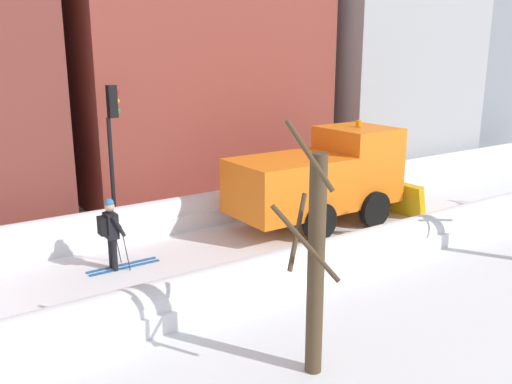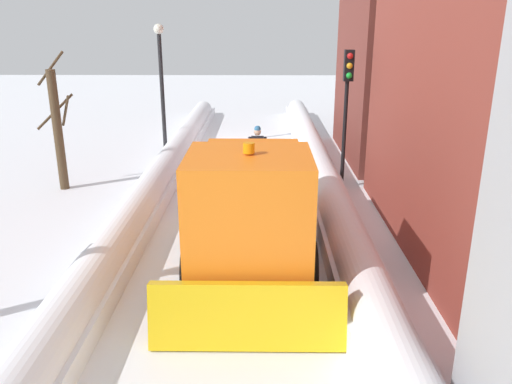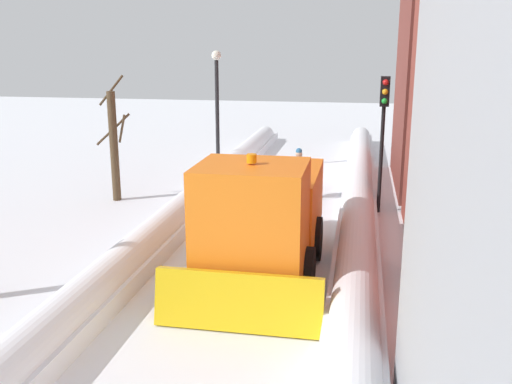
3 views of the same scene
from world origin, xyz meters
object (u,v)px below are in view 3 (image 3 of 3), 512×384
traffic_light_pole (383,119)px  bare_tree_near (114,144)px  skier (299,171)px  street_lamp (217,95)px  plow_truck (263,213)px

traffic_light_pole → bare_tree_near: (8.86, 0.04, -1.07)m
skier → traffic_light_pole: size_ratio=0.42×
skier → street_lamp: size_ratio=0.36×
plow_truck → skier: plow_truck is taller
plow_truck → skier: size_ratio=3.31×
traffic_light_pole → skier: bearing=-23.3°
traffic_light_pole → bare_tree_near: size_ratio=1.01×
traffic_light_pole → street_lamp: bearing=-38.1°
plow_truck → skier: (-0.08, -6.72, -0.48)m
plow_truck → bare_tree_near: bearing=-42.2°
street_lamp → bare_tree_near: size_ratio=1.17×
traffic_light_pole → street_lamp: street_lamp is taller
street_lamp → plow_truck: bearing=109.5°
skier → street_lamp: bearing=-45.9°
plow_truck → traffic_light_pole: 6.40m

